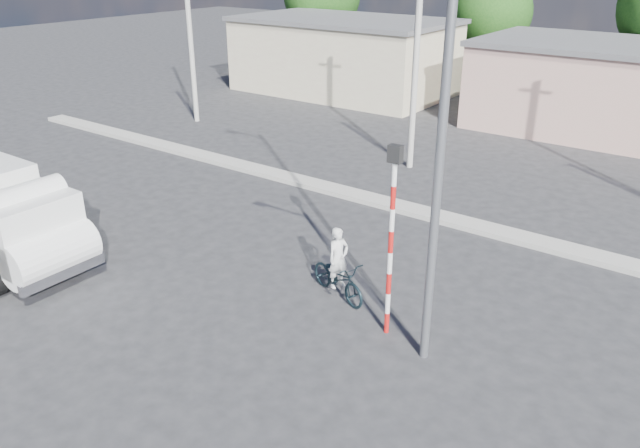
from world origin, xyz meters
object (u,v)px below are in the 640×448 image
Objects in this scene: bicycle at (338,278)px; cyclist at (338,269)px; streetlight at (434,126)px; traffic_pole at (392,227)px.

bicycle is 1.26× the size of cyclist.
cyclist reaches higher than bicycle.
cyclist is 5.08m from streetlight.
streetlight is (0.94, -0.30, 2.37)m from traffic_pole.
traffic_pole is (1.77, -0.64, 2.08)m from bicycle.
streetlight reaches higher than cyclist.
bicycle is 5.30m from streetlight.
bicycle is 0.22× the size of streetlight.
cyclist is 2.62m from traffic_pole.
bicycle is at bearing 108.58° from cyclist.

